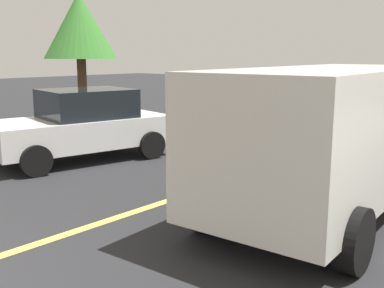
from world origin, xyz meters
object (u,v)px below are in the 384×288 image
at_px(white_van, 330,131).
at_px(car_silver_crossing, 267,102).
at_px(car_white_mid_road, 82,125).
at_px(tree_left_verge, 80,27).

bearing_deg(white_van, car_silver_crossing, 38.58).
distance_m(white_van, car_white_mid_road, 5.92).
bearing_deg(tree_left_verge, car_white_mid_road, -126.00).
relative_size(car_white_mid_road, tree_left_verge, 1.01).
distance_m(car_silver_crossing, tree_left_verge, 6.59).
relative_size(white_van, car_silver_crossing, 1.20).
height_order(car_white_mid_road, tree_left_verge, tree_left_verge).
distance_m(white_van, car_silver_crossing, 9.08).
height_order(car_white_mid_road, car_silver_crossing, car_white_mid_road).
bearing_deg(car_silver_crossing, white_van, -141.42).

